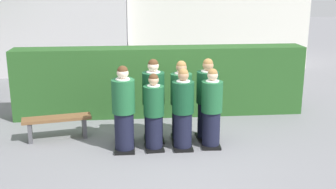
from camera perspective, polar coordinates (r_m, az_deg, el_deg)
name	(u,v)px	position (r m, az deg, el deg)	size (l,w,h in m)	color
ground_plane	(169,149)	(8.36, 0.15, -7.39)	(60.00, 60.00, 0.00)	slate
student_front_row_0	(124,111)	(8.04, -6.06, -2.27)	(0.44, 0.53, 1.69)	black
student_front_row_1	(154,114)	(8.09, -1.94, -2.68)	(0.40, 0.50, 1.53)	black
student_front_row_2	(183,111)	(8.11, 2.05, -2.29)	(0.42, 0.51, 1.62)	black
student_front_row_3	(212,110)	(8.25, 5.97, -2.16)	(0.41, 0.48, 1.60)	black
student_rear_row_0	(124,107)	(8.48, -6.06, -1.68)	(0.41, 0.50, 1.59)	black
student_rear_row_1	(154,103)	(8.50, -1.99, -1.11)	(0.45, 0.54, 1.72)	black
student_rear_row_2	(181,103)	(8.57, 1.79, -1.14)	(0.44, 0.49, 1.68)	black
student_rear_row_3	(207,101)	(8.65, 5.35, -0.92)	(0.45, 0.54, 1.71)	black
hedge	(160,81)	(10.24, -1.07, 1.82)	(7.00, 0.70, 1.68)	#285623
wooden_bench	(57,123)	(9.04, -14.88, -3.77)	(1.44, 0.62, 0.48)	brown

